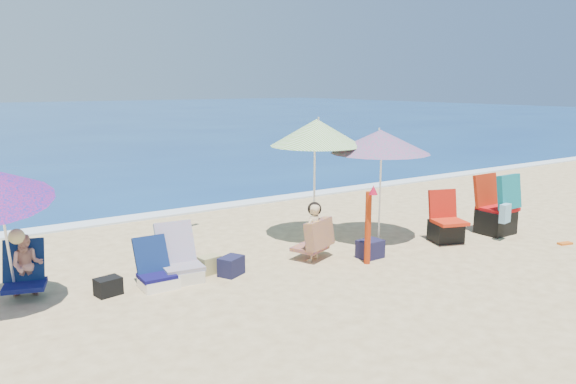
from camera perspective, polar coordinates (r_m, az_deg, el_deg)
ground at (r=7.94m, az=5.92°, el=-8.72°), size 120.00×120.00×0.00m
foam at (r=12.13m, az=-9.74°, el=-1.83°), size 120.00×0.50×0.04m
umbrella_turquoise at (r=9.65m, az=9.33°, el=5.05°), size 1.98×1.98×1.93m
umbrella_striped at (r=9.59m, az=2.91°, el=6.03°), size 1.76×1.76×2.11m
furled_umbrella at (r=8.42m, az=8.20°, el=-2.89°), size 0.16×0.25×1.22m
chair_navy at (r=7.77m, az=-13.16°, el=-8.10°), size 0.49×0.58×0.64m
chair_rainbow at (r=7.96m, az=-10.93°, el=-7.29°), size 0.64×0.74×0.76m
camp_chair_left at (r=10.00m, az=15.68°, el=-3.38°), size 0.69×0.72×0.88m
camp_chair_right at (r=10.76m, az=20.41°, el=-1.92°), size 0.76×0.81×1.11m
person_center at (r=8.60m, az=2.74°, el=-4.14°), size 0.72×0.62×0.89m
person_left at (r=7.90m, az=-25.00°, el=-6.72°), size 0.62×0.72×0.90m
bag_navy_a at (r=8.05m, az=-5.77°, el=-7.45°), size 0.42×0.38×0.27m
bag_black_a at (r=7.65m, az=-17.74°, el=-9.09°), size 0.34×0.28×0.23m
bag_tan at (r=8.16m, az=-7.97°, el=-7.30°), size 0.32×0.25×0.25m
bag_navy_b at (r=8.86m, az=8.31°, el=-5.73°), size 0.39×0.30×0.28m
orange_item at (r=10.60m, az=26.24°, el=-4.69°), size 0.27×0.17×0.03m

